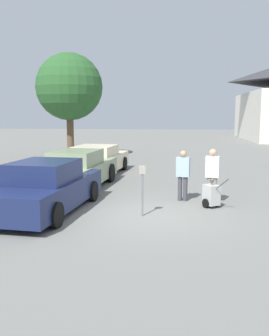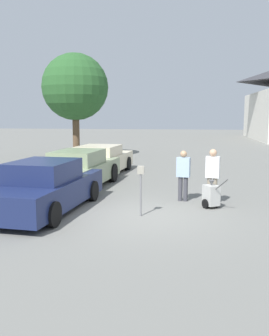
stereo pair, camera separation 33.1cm
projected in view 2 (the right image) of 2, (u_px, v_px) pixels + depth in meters
ground_plane at (142, 216)px, 10.34m from camera, size 120.00×120.00×0.00m
parked_car_navy at (46, 188)px, 10.78m from camera, size 2.27×4.89×1.48m
parked_car_sage at (80, 170)px, 14.12m from camera, size 2.24×5.14×1.45m
parked_car_cream at (100, 161)px, 17.43m from camera, size 2.41×5.20×1.35m
parking_meter at (141, 181)px, 10.18m from camera, size 0.18×0.09×1.39m
person_worker at (183, 173)px, 11.97m from camera, size 0.45×0.29×1.63m
person_supervisor at (213, 173)px, 11.54m from camera, size 0.46×0.30×1.72m
equipment_cart at (211, 195)px, 11.16m from camera, size 0.69×0.94×1.00m
shade_tree at (75, 87)px, 23.70m from camera, size 4.21×4.21×6.60m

